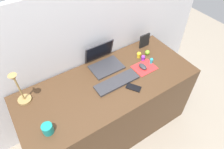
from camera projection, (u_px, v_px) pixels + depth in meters
name	position (u px, v px, depth m)	size (l,w,h in m)	color
ground_plane	(109.00, 126.00, 2.32)	(6.00, 6.00, 0.00)	gray
back_wall	(88.00, 59.00, 2.01)	(2.83, 0.05, 1.48)	silver
desk	(109.00, 107.00, 2.05)	(1.63, 0.69, 0.74)	#4C331E
laptop	(103.00, 60.00, 1.92)	(0.30, 0.26, 0.21)	#333338
keyboard	(117.00, 82.00, 1.78)	(0.41, 0.13, 0.02)	#333338
mousepad	(144.00, 67.00, 1.93)	(0.21, 0.17, 0.00)	red
mouse	(143.00, 66.00, 1.91)	(0.06, 0.10, 0.03)	#333338
cell_phone	(134.00, 87.00, 1.75)	(0.06, 0.13, 0.01)	black
desk_lamp	(19.00, 89.00, 1.53)	(0.11, 0.14, 0.34)	#A5844C
picture_frame	(144.00, 41.00, 2.10)	(0.12, 0.02, 0.15)	black
coffee_mug	(48.00, 129.00, 1.43)	(0.08, 0.08, 0.08)	teal
toy_figurine_yellow	(139.00, 55.00, 2.01)	(0.04, 0.04, 0.07)	yellow
toy_figurine_purple	(143.00, 58.00, 1.98)	(0.04, 0.04, 0.06)	purple
toy_figurine_lime	(147.00, 52.00, 2.05)	(0.05, 0.05, 0.05)	#8CDB33
toy_figurine_cyan	(151.00, 61.00, 1.95)	(0.03, 0.03, 0.06)	#28B7CC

